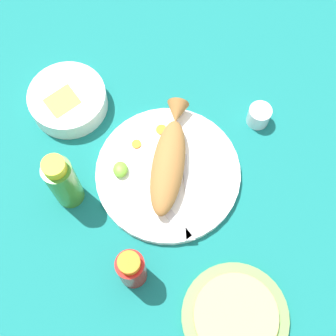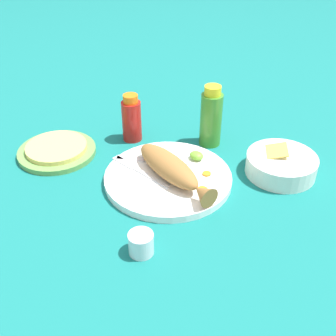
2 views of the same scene
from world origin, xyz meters
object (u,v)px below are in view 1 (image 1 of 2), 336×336
Objects in this scene: fork_near at (188,202)px; guacamole_bowl at (68,99)px; hot_sauce_bottle_red at (132,269)px; fried_fish at (169,160)px; fork_far at (164,208)px; salt_cup at (259,116)px; tortilla_plate at (235,317)px; hot_sauce_bottle_green at (63,182)px; main_plate at (168,173)px.

guacamole_bowl is at bearing -135.14° from fork_near.
hot_sauce_bottle_red is at bearing -40.03° from fork_near.
fried_fish is at bearing 158.53° from hot_sauce_bottle_red.
fork_far is 3.27× the size of salt_cup.
salt_cup is (-0.18, 0.17, 0.00)m from fork_near.
fork_near is 1.09× the size of guacamole_bowl.
tortilla_plate is (0.31, 0.10, -0.04)m from fried_fish.
fried_fish is 1.30× the size of tortilla_plate.
hot_sauce_bottle_green is at bearing -98.19° from fork_near.
fork_near is at bearing -163.40° from tortilla_plate.
fork_far is at bearing 75.87° from hot_sauce_bottle_green.
guacamole_bowl is at bearing -115.78° from fried_fish.
main_plate is 0.32m from tortilla_plate.
fried_fish is 1.54× the size of guacamole_bowl.
main_plate is 0.08m from fork_far.
hot_sauce_bottle_green is 0.83× the size of tortilla_plate.
fork_far is 0.21m from hot_sauce_bottle_green.
fork_near is 1.40× the size of hot_sauce_bottle_red.
hot_sauce_bottle_red is (0.13, -0.07, 0.04)m from fork_far.
fork_far is 0.25m from tortilla_plate.
main_plate is at bearing 48.35° from guacamole_bowl.
hot_sauce_bottle_red reaches higher than fork_near.
hot_sauce_bottle_red is 0.79× the size of hot_sauce_bottle_green.
fork_near is 1.14× the size of fork_far.
fork_far is 0.29m from salt_cup.
main_plate is at bearing 0.00° from fried_fish.
guacamole_bowl is at bearing -147.25° from tortilla_plate.
fork_far is 0.33m from guacamole_bowl.
fork_near is at bearing 138.73° from hot_sauce_bottle_red.
hot_sauce_bottle_red is 0.66× the size of tortilla_plate.
main_plate is 0.28m from guacamole_bowl.
main_plate is 0.24m from salt_cup.
salt_cup is (-0.14, 0.41, -0.06)m from hot_sauce_bottle_green.
guacamole_bowl reaches higher than fork_far.
salt_cup is (-0.11, 0.21, 0.01)m from main_plate.
salt_cup is 0.29× the size of guacamole_bowl.
hot_sauce_bottle_red is at bearing -8.53° from fried_fish.
main_plate is at bearing -152.14° from fork_near.
salt_cup reaches higher than tortilla_plate.
hot_sauce_bottle_green is (0.05, -0.21, 0.03)m from fried_fish.
hot_sauce_bottle_green reaches higher than main_plate.
hot_sauce_bottle_green is 3.38× the size of salt_cup.
guacamole_bowl is (-0.17, -0.21, -0.02)m from fried_fish.
fork_near is at bearing 80.57° from hot_sauce_bottle_green.
hot_sauce_bottle_green is at bearing 0.44° from guacamole_bowl.
fork_near is 0.35m from guacamole_bowl.
salt_cup is (-0.32, 0.29, -0.04)m from hot_sauce_bottle_red.
fork_far is at bearing -9.85° from main_plate.
fork_near is at bearing 43.62° from guacamole_bowl.
tortilla_plate is (0.48, 0.31, -0.02)m from guacamole_bowl.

